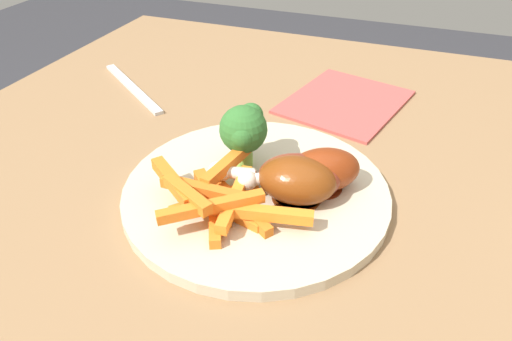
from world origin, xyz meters
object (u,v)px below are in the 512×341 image
(broccoli_floret_front, at_px, (244,130))
(fork, at_px, (132,88))
(dining_table, at_px, (286,248))
(chicken_drumstick_far, at_px, (293,180))
(dinner_plate, at_px, (256,191))
(chicken_drumstick_extra, at_px, (294,177))
(chicken_drumstick_near, at_px, (318,171))
(carrot_fries_pile, at_px, (217,197))

(broccoli_floret_front, height_order, fork, broccoli_floret_front)
(dining_table, bearing_deg, chicken_drumstick_far, 107.92)
(fork, bearing_deg, dining_table, 12.60)
(dinner_plate, relative_size, broccoli_floret_front, 3.86)
(dinner_plate, height_order, chicken_drumstick_extra, chicken_drumstick_extra)
(chicken_drumstick_far, bearing_deg, chicken_drumstick_near, -128.82)
(dining_table, bearing_deg, chicken_drumstick_extra, 109.68)
(carrot_fries_pile, bearing_deg, fork, -42.50)
(broccoli_floret_front, xyz_separation_m, fork, (0.23, -0.14, -0.05))
(dining_table, xyz_separation_m, fork, (0.28, -0.12, 0.12))
(fork, bearing_deg, chicken_drumstick_near, 9.79)
(dinner_plate, relative_size, chicken_drumstick_extra, 2.01)
(carrot_fries_pile, bearing_deg, broccoli_floret_front, -87.80)
(dinner_plate, distance_m, carrot_fries_pile, 0.05)
(dining_table, relative_size, chicken_drumstick_extra, 6.90)
(dining_table, distance_m, dinner_plate, 0.13)
(carrot_fries_pile, distance_m, chicken_drumstick_near, 0.10)
(dining_table, bearing_deg, carrot_fries_pile, 67.16)
(chicken_drumstick_far, bearing_deg, fork, -30.46)
(broccoli_floret_front, bearing_deg, chicken_drumstick_far, 150.59)
(dining_table, height_order, chicken_drumstick_far, chicken_drumstick_far)
(fork, bearing_deg, chicken_drumstick_extra, 5.91)
(chicken_drumstick_near, bearing_deg, chicken_drumstick_far, 51.18)
(dinner_plate, xyz_separation_m, chicken_drumstick_near, (-0.06, -0.02, 0.03))
(chicken_drumstick_far, distance_m, chicken_drumstick_extra, 0.01)
(broccoli_floret_front, height_order, chicken_drumstick_near, broccoli_floret_front)
(carrot_fries_pile, distance_m, fork, 0.32)
(dining_table, bearing_deg, fork, -22.84)
(dinner_plate, distance_m, broccoli_floret_front, 0.06)
(dinner_plate, bearing_deg, fork, -33.53)
(chicken_drumstick_near, height_order, fork, chicken_drumstick_near)
(chicken_drumstick_near, relative_size, chicken_drumstick_far, 0.95)
(chicken_drumstick_near, distance_m, chicken_drumstick_extra, 0.03)
(carrot_fries_pile, height_order, chicken_drumstick_far, chicken_drumstick_far)
(dining_table, distance_m, broccoli_floret_front, 0.18)
(dinner_plate, xyz_separation_m, carrot_fries_pile, (0.02, 0.05, 0.02))
(broccoli_floret_front, height_order, chicken_drumstick_far, broccoli_floret_front)
(chicken_drumstick_extra, bearing_deg, carrot_fries_pile, 39.10)
(dining_table, xyz_separation_m, carrot_fries_pile, (0.04, 0.10, 0.14))
(chicken_drumstick_extra, xyz_separation_m, fork, (0.30, -0.17, -0.03))
(carrot_fries_pile, xyz_separation_m, chicken_drumstick_near, (-0.08, -0.06, 0.01))
(chicken_drumstick_far, relative_size, chicken_drumstick_extra, 0.93)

